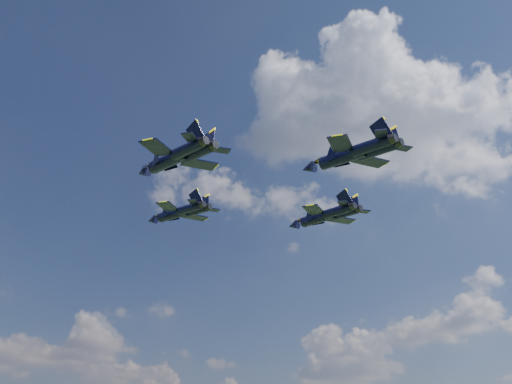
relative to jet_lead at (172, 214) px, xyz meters
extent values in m
cylinder|color=black|center=(0.12, -0.50, -0.07)|extent=(3.61, 8.66, 1.70)
cone|color=black|center=(-1.15, 4.83, -0.07)|extent=(2.13, 2.76, 1.60)
ellipsoid|color=brown|center=(-0.60, 2.53, 0.45)|extent=(1.52, 2.84, 0.77)
cube|color=black|center=(-2.75, -3.12, -0.07)|extent=(4.96, 4.51, 0.17)
cube|color=black|center=(3.86, -1.55, -0.07)|extent=(4.66, 3.08, 0.17)
cube|color=black|center=(-0.68, -7.77, -0.07)|extent=(2.64, 2.56, 0.13)
cube|color=black|center=(4.10, -6.63, -0.07)|extent=(2.55, 1.94, 0.13)
cube|color=black|center=(0.52, -6.71, 1.25)|extent=(1.31, 2.55, 2.84)
cube|color=black|center=(2.54, -6.23, 1.25)|extent=(1.39, 2.82, 2.84)
cylinder|color=black|center=(-14.38, -22.34, -1.65)|extent=(2.92, 9.36, 1.84)
cone|color=black|center=(-15.09, -16.45, -1.65)|extent=(2.04, 2.85, 1.74)
ellipsoid|color=brown|center=(-14.78, -18.99, -1.08)|extent=(1.34, 3.02, 0.84)
cube|color=black|center=(-17.80, -24.81, -1.65)|extent=(5.41, 4.60, 0.18)
cube|color=black|center=(-10.48, -23.94, -1.65)|extent=(5.24, 3.80, 0.18)
cube|color=black|center=(-16.14, -30.07, -1.65)|extent=(2.89, 2.66, 0.14)
cube|color=black|center=(-10.86, -29.44, -1.65)|extent=(2.84, 2.32, 0.14)
cube|color=black|center=(-14.71, -29.08, -0.21)|extent=(1.11, 2.88, 3.08)
cube|color=black|center=(-12.48, -28.81, -0.21)|extent=(1.39, 3.03, 3.08)
cylinder|color=black|center=(21.51, -14.80, 0.09)|extent=(2.85, 9.56, 1.88)
cone|color=black|center=(20.88, -8.77, 0.09)|extent=(2.05, 2.89, 1.78)
ellipsoid|color=brown|center=(21.15, -11.37, 0.67)|extent=(1.33, 3.08, 0.86)
cube|color=black|center=(17.98, -17.27, 0.09)|extent=(5.53, 4.66, 0.19)
cube|color=black|center=(25.47, -16.49, 0.09)|extent=(5.38, 3.94, 0.19)
cube|color=black|center=(19.60, -22.68, 0.09)|extent=(2.96, 2.70, 0.15)
cube|color=black|center=(25.01, -22.11, 0.09)|extent=(2.92, 2.40, 0.15)
cube|color=black|center=(21.07, -21.68, 1.56)|extent=(1.12, 2.96, 3.15)
cube|color=black|center=(23.36, -21.44, 1.56)|extent=(1.40, 3.09, 3.15)
cylinder|color=black|center=(4.47, -37.02, -0.87)|extent=(3.45, 9.49, 1.86)
cone|color=black|center=(3.42, -31.12, -0.87)|extent=(2.20, 2.95, 1.76)
ellipsoid|color=brown|center=(3.87, -33.66, -0.30)|extent=(1.51, 3.09, 0.85)
cube|color=black|center=(1.16, -39.71, -0.87)|extent=(5.46, 4.80, 0.19)
cube|color=black|center=(8.50, -38.41, -0.87)|extent=(5.21, 3.62, 0.19)
cube|color=black|center=(3.14, -44.93, -0.87)|extent=(2.91, 2.75, 0.14)
cube|color=black|center=(8.43, -43.99, -0.87)|extent=(2.84, 2.24, 0.14)
cube|color=black|center=(4.52, -43.84, 0.58)|extent=(1.28, 2.86, 3.11)
cube|color=black|center=(6.76, -43.44, 0.58)|extent=(1.46, 3.08, 3.11)
camera|label=1|loc=(-55.48, -91.54, -38.01)|focal=45.00mm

